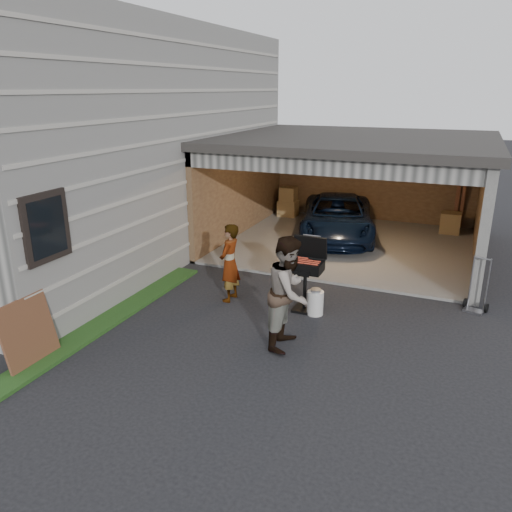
{
  "coord_description": "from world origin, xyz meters",
  "views": [
    {
      "loc": [
        3.46,
        -6.42,
        4.06
      ],
      "look_at": [
        0.1,
        1.5,
        1.15
      ],
      "focal_mm": 35.0,
      "sensor_mm": 36.0,
      "label": 1
    }
  ],
  "objects_px": {
    "minivan": "(337,219)",
    "woman": "(230,263)",
    "man": "(289,292)",
    "bbq_grill": "(306,268)",
    "hand_truck": "(476,301)",
    "plywood_panel": "(28,332)",
    "propane_tank": "(315,303)"
  },
  "relations": [
    {
      "from": "woman",
      "to": "plywood_panel",
      "type": "distance_m",
      "value": 3.84
    },
    {
      "from": "minivan",
      "to": "plywood_panel",
      "type": "relative_size",
      "value": 3.9
    },
    {
      "from": "minivan",
      "to": "woman",
      "type": "relative_size",
      "value": 2.64
    },
    {
      "from": "minivan",
      "to": "bbq_grill",
      "type": "relative_size",
      "value": 2.94
    },
    {
      "from": "minivan",
      "to": "bbq_grill",
      "type": "distance_m",
      "value": 4.91
    },
    {
      "from": "plywood_panel",
      "to": "hand_truck",
      "type": "relative_size",
      "value": 0.99
    },
    {
      "from": "man",
      "to": "woman",
      "type": "bearing_deg",
      "value": 51.96
    },
    {
      "from": "propane_tank",
      "to": "plywood_panel",
      "type": "height_order",
      "value": "plywood_panel"
    },
    {
      "from": "woman",
      "to": "propane_tank",
      "type": "height_order",
      "value": "woman"
    },
    {
      "from": "plywood_panel",
      "to": "propane_tank",
      "type": "bearing_deg",
      "value": 43.94
    },
    {
      "from": "woman",
      "to": "plywood_panel",
      "type": "bearing_deg",
      "value": -27.96
    },
    {
      "from": "hand_truck",
      "to": "bbq_grill",
      "type": "bearing_deg",
      "value": -141.5
    },
    {
      "from": "man",
      "to": "propane_tank",
      "type": "distance_m",
      "value": 1.49
    },
    {
      "from": "plywood_panel",
      "to": "hand_truck",
      "type": "distance_m",
      "value": 7.92
    },
    {
      "from": "woman",
      "to": "hand_truck",
      "type": "bearing_deg",
      "value": 106.26
    },
    {
      "from": "bbq_grill",
      "to": "man",
      "type": "bearing_deg",
      "value": -83.44
    },
    {
      "from": "plywood_panel",
      "to": "hand_truck",
      "type": "xyz_separation_m",
      "value": [
        6.32,
        4.76,
        -0.32
      ]
    },
    {
      "from": "man",
      "to": "plywood_panel",
      "type": "xyz_separation_m",
      "value": [
        -3.46,
        -2.1,
        -0.41
      ]
    },
    {
      "from": "man",
      "to": "bbq_grill",
      "type": "bearing_deg",
      "value": 6.01
    },
    {
      "from": "bbq_grill",
      "to": "propane_tank",
      "type": "xyz_separation_m",
      "value": [
        0.24,
        -0.12,
        -0.61
      ]
    },
    {
      "from": "hand_truck",
      "to": "minivan",
      "type": "bearing_deg",
      "value": 151.38
    },
    {
      "from": "minivan",
      "to": "propane_tank",
      "type": "relative_size",
      "value": 8.98
    },
    {
      "from": "hand_truck",
      "to": "plywood_panel",
      "type": "bearing_deg",
      "value": -126.62
    },
    {
      "from": "woman",
      "to": "hand_truck",
      "type": "xyz_separation_m",
      "value": [
        4.55,
        1.36,
        -0.58
      ]
    },
    {
      "from": "minivan",
      "to": "woman",
      "type": "distance_m",
      "value": 5.09
    },
    {
      "from": "plywood_panel",
      "to": "man",
      "type": "bearing_deg",
      "value": 31.23
    },
    {
      "from": "bbq_grill",
      "to": "propane_tank",
      "type": "distance_m",
      "value": 0.67
    },
    {
      "from": "woman",
      "to": "propane_tank",
      "type": "bearing_deg",
      "value": 89.94
    },
    {
      "from": "man",
      "to": "propane_tank",
      "type": "height_order",
      "value": "man"
    },
    {
      "from": "propane_tank",
      "to": "hand_truck",
      "type": "bearing_deg",
      "value": 25.93
    },
    {
      "from": "man",
      "to": "propane_tank",
      "type": "bearing_deg",
      "value": -3.83
    },
    {
      "from": "minivan",
      "to": "woman",
      "type": "bearing_deg",
      "value": -114.17
    }
  ]
}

